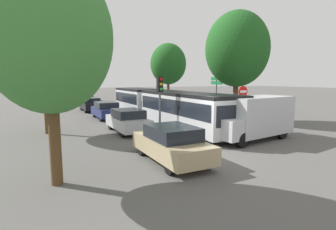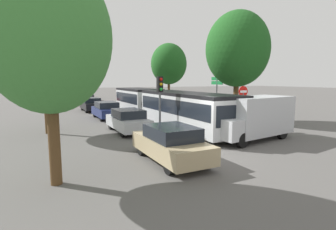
{
  "view_description": "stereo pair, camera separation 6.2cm",
  "coord_description": "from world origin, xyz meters",
  "views": [
    {
      "loc": [
        -6.1,
        -9.72,
        3.2
      ],
      "look_at": [
        0.2,
        3.75,
        1.2
      ],
      "focal_mm": 28.0,
      "sensor_mm": 36.0,
      "label": 1
    },
    {
      "loc": [
        -6.05,
        -9.75,
        3.2
      ],
      "look_at": [
        0.2,
        3.75,
        1.2
      ],
      "focal_mm": 28.0,
      "sensor_mm": 36.0,
      "label": 2
    }
  ],
  "objects": [
    {
      "name": "tree_right_near",
      "position": [
        7.13,
        6.31,
        5.48
      ],
      "size": [
        4.75,
        4.75,
        8.31
      ],
      "color": "#51381E",
      "rests_on": "ground"
    },
    {
      "name": "white_van",
      "position": [
        3.94,
        0.93,
        1.24
      ],
      "size": [
        5.26,
        2.77,
        2.31
      ],
      "rotation": [
        0.0,
        0.0,
        3.31
      ],
      "color": "#B7BABF",
      "rests_on": "ground"
    },
    {
      "name": "queued_car_red",
      "position": [
        -1.49,
        24.84,
        0.69
      ],
      "size": [
        1.79,
        3.96,
        1.35
      ],
      "rotation": [
        0.0,
        0.0,
        1.61
      ],
      "color": "#B21E19",
      "rests_on": "ground"
    },
    {
      "name": "tree_left_mid",
      "position": [
        -6.15,
        7.37,
        4.93
      ],
      "size": [
        4.36,
        4.36,
        7.12
      ],
      "color": "#51381E",
      "rests_on": "ground"
    },
    {
      "name": "queued_car_tan",
      "position": [
        -1.72,
        -0.67,
        0.72
      ],
      "size": [
        1.88,
        4.15,
        1.42
      ],
      "rotation": [
        0.0,
        0.0,
        1.61
      ],
      "color": "tan",
      "rests_on": "ground"
    },
    {
      "name": "traffic_light",
      "position": [
        -0.04,
        4.34,
        2.5
      ],
      "size": [
        0.35,
        0.38,
        3.4
      ],
      "rotation": [
        0.0,
        0.0,
        -1.46
      ],
      "color": "#56595E",
      "rests_on": "ground"
    },
    {
      "name": "queued_car_silver",
      "position": [
        -1.6,
        5.73,
        0.72
      ],
      "size": [
        1.87,
        4.13,
        1.41
      ],
      "rotation": [
        0.0,
        0.0,
        1.61
      ],
      "color": "#B7BABF",
      "rests_on": "ground"
    },
    {
      "name": "direction_sign_post",
      "position": [
        6.64,
        8.13,
        2.55
      ],
      "size": [
        0.14,
        1.4,
        3.6
      ],
      "rotation": [
        0.0,
        0.0,
        3.2
      ],
      "color": "#56595E",
      "rests_on": "ground"
    },
    {
      "name": "city_bus_rear",
      "position": [
        -1.73,
        37.84,
        1.46
      ],
      "size": [
        2.67,
        11.73,
        2.52
      ],
      "rotation": [
        0.0,
        0.0,
        1.57
      ],
      "color": "silver",
      "rests_on": "ground"
    },
    {
      "name": "ground_plane",
      "position": [
        0.0,
        0.0,
        0.0
      ],
      "size": [
        200.0,
        200.0,
        0.0
      ],
      "primitive_type": "plane",
      "color": "#565451"
    },
    {
      "name": "tree_left_near",
      "position": [
        -5.96,
        -1.25,
        4.32
      ],
      "size": [
        3.64,
        3.64,
        6.68
      ],
      "color": "#51381E",
      "rests_on": "ground"
    },
    {
      "name": "tree_right_mid",
      "position": [
        6.55,
        17.26,
        4.96
      ],
      "size": [
        4.01,
        4.01,
        7.26
      ],
      "color": "#51381E",
      "rests_on": "ground"
    },
    {
      "name": "no_entry_sign",
      "position": [
        5.2,
        3.26,
        1.88
      ],
      "size": [
        0.7,
        0.08,
        2.82
      ],
      "rotation": [
        0.0,
        0.0,
        -1.57
      ],
      "color": "#56595E",
      "rests_on": "ground"
    },
    {
      "name": "queued_car_black",
      "position": [
        -1.97,
        17.87,
        0.7
      ],
      "size": [
        1.84,
        4.06,
        1.39
      ],
      "rotation": [
        0.0,
        0.0,
        1.61
      ],
      "color": "black",
      "rests_on": "ground"
    },
    {
      "name": "queued_car_navy",
      "position": [
        -1.63,
        11.95,
        0.71
      ],
      "size": [
        1.86,
        4.09,
        1.4
      ],
      "rotation": [
        0.0,
        0.0,
        1.61
      ],
      "color": "navy",
      "rests_on": "ground"
    },
    {
      "name": "articulated_bus",
      "position": [
        1.82,
        8.31,
        1.39
      ],
      "size": [
        3.01,
        16.32,
        2.41
      ],
      "rotation": [
        0.0,
        0.0,
        -1.54
      ],
      "color": "silver",
      "rests_on": "ground"
    }
  ]
}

